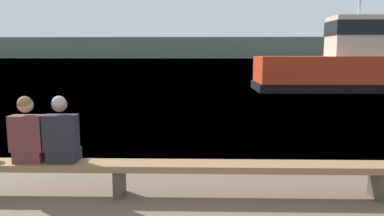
{
  "coord_description": "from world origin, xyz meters",
  "views": [
    {
      "loc": [
        0.46,
        -1.81,
        2.03
      ],
      "look_at": [
        0.26,
        6.32,
        0.84
      ],
      "focal_mm": 35.0,
      "sensor_mm": 36.0,
      "label": 1
    }
  ],
  "objects_px": {
    "person_left": "(28,134)",
    "person_right": "(62,134)",
    "bench_main": "(119,168)",
    "tugboat_red": "(355,67)"
  },
  "relations": [
    {
      "from": "person_left",
      "to": "person_right",
      "type": "distance_m",
      "value": 0.48
    },
    {
      "from": "bench_main",
      "to": "tugboat_red",
      "type": "height_order",
      "value": "tugboat_red"
    },
    {
      "from": "bench_main",
      "to": "tugboat_red",
      "type": "bearing_deg",
      "value": 58.49
    },
    {
      "from": "bench_main",
      "to": "person_right",
      "type": "relative_size",
      "value": 8.28
    },
    {
      "from": "person_left",
      "to": "person_right",
      "type": "bearing_deg",
      "value": 0.02
    },
    {
      "from": "bench_main",
      "to": "person_left",
      "type": "xyz_separation_m",
      "value": [
        -1.29,
        0.0,
        0.49
      ]
    },
    {
      "from": "tugboat_red",
      "to": "person_right",
      "type": "bearing_deg",
      "value": 146.16
    },
    {
      "from": "person_left",
      "to": "person_right",
      "type": "xyz_separation_m",
      "value": [
        0.48,
        0.0,
        -0.0
      ]
    },
    {
      "from": "bench_main",
      "to": "person_right",
      "type": "height_order",
      "value": "person_right"
    },
    {
      "from": "person_left",
      "to": "tugboat_red",
      "type": "xyz_separation_m",
      "value": [
        10.87,
        15.63,
        0.37
      ]
    }
  ]
}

